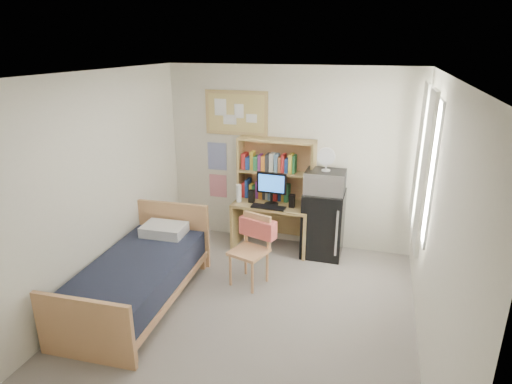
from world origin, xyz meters
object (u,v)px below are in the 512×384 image
(bed, at_px, (138,282))
(speaker_left, at_px, (251,196))
(desk_chair, at_px, (249,251))
(desk, at_px, (272,225))
(monitor, at_px, (272,190))
(speaker_right, at_px, (292,201))
(microwave, at_px, (325,182))
(mini_fridge, at_px, (323,223))
(bulletin_board, at_px, (236,113))
(desk_fan, at_px, (326,160))

(bed, bearing_deg, speaker_left, 62.71)
(desk_chair, bearing_deg, desk, 106.09)
(monitor, bearing_deg, speaker_right, 0.00)
(speaker_right, bearing_deg, microwave, 9.98)
(desk_chair, xyz_separation_m, speaker_left, (-0.28, 1.02, 0.34))
(mini_fridge, xyz_separation_m, microwave, (-0.00, -0.02, 0.62))
(bed, distance_m, speaker_right, 2.32)
(desk, bearing_deg, speaker_left, -168.69)
(monitor, bearing_deg, speaker_left, -180.00)
(bulletin_board, bearing_deg, mini_fridge, -11.61)
(mini_fridge, bearing_deg, desk_chair, -125.45)
(mini_fridge, distance_m, desk_fan, 0.92)
(speaker_right, relative_size, microwave, 0.35)
(mini_fridge, bearing_deg, monitor, -174.98)
(bulletin_board, distance_m, speaker_right, 1.50)
(speaker_right, xyz_separation_m, microwave, (0.44, 0.06, 0.30))
(desk, height_order, speaker_right, speaker_right)
(speaker_right, bearing_deg, bed, -126.37)
(monitor, bearing_deg, microwave, 5.96)
(desk_chair, xyz_separation_m, microwave, (0.76, 1.05, 0.65))
(desk_chair, bearing_deg, desk_fan, 71.49)
(desk_chair, relative_size, microwave, 1.68)
(speaker_left, distance_m, desk_fan, 1.20)
(mini_fridge, bearing_deg, speaker_left, -177.14)
(monitor, xyz_separation_m, desk_fan, (0.74, 0.04, 0.47))
(bulletin_board, xyz_separation_m, speaker_left, (0.33, -0.33, -1.13))
(bulletin_board, bearing_deg, speaker_right, -21.14)
(monitor, xyz_separation_m, speaker_right, (0.30, -0.01, -0.13))
(microwave, bearing_deg, monitor, -176.52)
(bed, bearing_deg, microwave, 41.76)
(microwave, distance_m, desk_fan, 0.30)
(mini_fridge, height_order, microwave, microwave)
(desk_chair, distance_m, monitor, 1.11)
(bulletin_board, height_order, microwave, bulletin_board)
(monitor, height_order, desk_fan, desk_fan)
(desk, distance_m, bed, 2.16)
(mini_fridge, height_order, speaker_right, mini_fridge)
(monitor, height_order, speaker_left, monitor)
(bulletin_board, xyz_separation_m, speaker_right, (0.92, -0.36, -1.13))
(speaker_left, relative_size, desk_fan, 0.62)
(microwave, bearing_deg, mini_fridge, 90.00)
(desk, distance_m, desk_fan, 1.28)
(speaker_right, distance_m, desk_fan, 0.75)
(monitor, bearing_deg, bulletin_board, 153.76)
(microwave, bearing_deg, bed, -135.60)
(speaker_left, bearing_deg, desk_chair, -72.31)
(bulletin_board, height_order, monitor, bulletin_board)
(mini_fridge, height_order, speaker_left, mini_fridge)
(desk_chair, distance_m, speaker_left, 1.11)
(bulletin_board, distance_m, desk_fan, 1.49)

